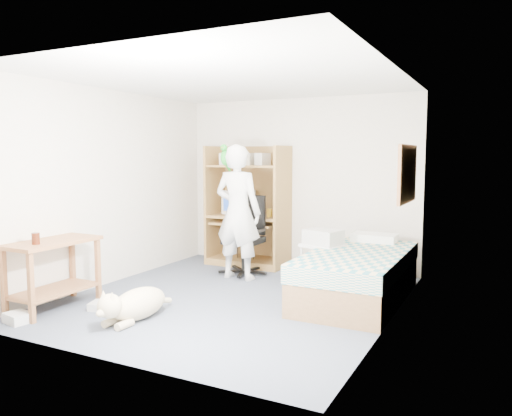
{
  "coord_description": "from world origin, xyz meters",
  "views": [
    {
      "loc": [
        2.79,
        -4.93,
        1.66
      ],
      "look_at": [
        0.19,
        0.21,
        1.05
      ],
      "focal_mm": 35.0,
      "sensor_mm": 36.0,
      "label": 1
    }
  ],
  "objects_px": {
    "person": "(238,212)",
    "dog": "(135,304)",
    "printer_cart": "(323,259)",
    "bed": "(358,275)",
    "side_desk": "(53,264)",
    "office_chair": "(246,246)",
    "computer_hutch": "(249,211)"
  },
  "relations": [
    {
      "from": "person",
      "to": "dog",
      "type": "relative_size",
      "value": 1.74
    },
    {
      "from": "person",
      "to": "printer_cart",
      "type": "relative_size",
      "value": 3.16
    },
    {
      "from": "bed",
      "to": "side_desk",
      "type": "distance_m",
      "value": 3.39
    },
    {
      "from": "person",
      "to": "office_chair",
      "type": "bearing_deg",
      "value": -80.2
    },
    {
      "from": "person",
      "to": "dog",
      "type": "xyz_separation_m",
      "value": [
        -0.09,
        -1.99,
        -0.73
      ]
    },
    {
      "from": "computer_hutch",
      "to": "bed",
      "type": "distance_m",
      "value": 2.35
    },
    {
      "from": "bed",
      "to": "office_chair",
      "type": "xyz_separation_m",
      "value": [
        -1.76,
        0.57,
        0.1
      ]
    },
    {
      "from": "side_desk",
      "to": "office_chair",
      "type": "height_order",
      "value": "office_chair"
    },
    {
      "from": "printer_cart",
      "to": "dog",
      "type": "bearing_deg",
      "value": -106.26
    },
    {
      "from": "computer_hutch",
      "to": "dog",
      "type": "bearing_deg",
      "value": -86.11
    },
    {
      "from": "side_desk",
      "to": "dog",
      "type": "relative_size",
      "value": 0.96
    },
    {
      "from": "dog",
      "to": "printer_cart",
      "type": "height_order",
      "value": "printer_cart"
    },
    {
      "from": "computer_hutch",
      "to": "printer_cart",
      "type": "height_order",
      "value": "computer_hutch"
    },
    {
      "from": "office_chair",
      "to": "side_desk",
      "type": "bearing_deg",
      "value": -113.7
    },
    {
      "from": "bed",
      "to": "dog",
      "type": "relative_size",
      "value": 1.95
    },
    {
      "from": "computer_hutch",
      "to": "person",
      "type": "distance_m",
      "value": 0.91
    },
    {
      "from": "side_desk",
      "to": "dog",
      "type": "xyz_separation_m",
      "value": [
        1.04,
        0.08,
        -0.32
      ]
    },
    {
      "from": "bed",
      "to": "printer_cart",
      "type": "height_order",
      "value": "bed"
    },
    {
      "from": "office_chair",
      "to": "dog",
      "type": "distance_m",
      "value": 2.31
    },
    {
      "from": "office_chair",
      "to": "printer_cart",
      "type": "distance_m",
      "value": 1.3
    },
    {
      "from": "computer_hutch",
      "to": "bed",
      "type": "bearing_deg",
      "value": -29.29
    },
    {
      "from": "printer_cart",
      "to": "computer_hutch",
      "type": "bearing_deg",
      "value": 166.57
    },
    {
      "from": "side_desk",
      "to": "office_chair",
      "type": "distance_m",
      "value": 2.62
    },
    {
      "from": "computer_hutch",
      "to": "side_desk",
      "type": "relative_size",
      "value": 1.8
    },
    {
      "from": "office_chair",
      "to": "printer_cart",
      "type": "height_order",
      "value": "office_chair"
    },
    {
      "from": "computer_hutch",
      "to": "printer_cart",
      "type": "xyz_separation_m",
      "value": [
        1.49,
        -0.88,
        -0.44
      ]
    },
    {
      "from": "bed",
      "to": "dog",
      "type": "distance_m",
      "value": 2.51
    },
    {
      "from": "side_desk",
      "to": "person",
      "type": "distance_m",
      "value": 2.4
    },
    {
      "from": "side_desk",
      "to": "printer_cart",
      "type": "height_order",
      "value": "side_desk"
    },
    {
      "from": "bed",
      "to": "person",
      "type": "relative_size",
      "value": 1.12
    },
    {
      "from": "bed",
      "to": "printer_cart",
      "type": "relative_size",
      "value": 3.54
    },
    {
      "from": "side_desk",
      "to": "dog",
      "type": "distance_m",
      "value": 1.1
    }
  ]
}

